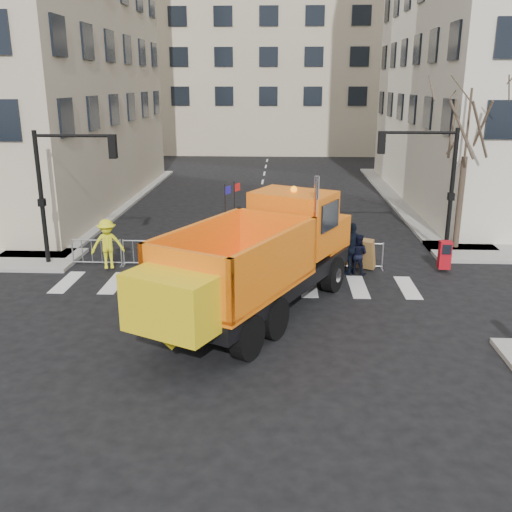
{
  "coord_description": "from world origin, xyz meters",
  "views": [
    {
      "loc": [
        1.5,
        -14.2,
        7.18
      ],
      "look_at": [
        0.71,
        2.5,
        2.05
      ],
      "focal_mm": 40.0,
      "sensor_mm": 36.0,
      "label": 1
    }
  ],
  "objects_px": {
    "cop_b": "(358,254)",
    "worker": "(107,244)",
    "cop_a": "(316,250)",
    "cop_c": "(352,248)",
    "plow_truck": "(258,258)",
    "newspaper_box": "(445,255)"
  },
  "relations": [
    {
      "from": "cop_a",
      "to": "cop_c",
      "type": "distance_m",
      "value": 1.38
    },
    {
      "from": "cop_b",
      "to": "newspaper_box",
      "type": "relative_size",
      "value": 1.45
    },
    {
      "from": "plow_truck",
      "to": "cop_c",
      "type": "bearing_deg",
      "value": -11.41
    },
    {
      "from": "plow_truck",
      "to": "cop_b",
      "type": "height_order",
      "value": "plow_truck"
    },
    {
      "from": "cop_b",
      "to": "newspaper_box",
      "type": "distance_m",
      "value": 3.45
    },
    {
      "from": "cop_c",
      "to": "newspaper_box",
      "type": "xyz_separation_m",
      "value": [
        3.67,
        0.38,
        -0.32
      ]
    },
    {
      "from": "plow_truck",
      "to": "cop_b",
      "type": "distance_m",
      "value": 5.78
    },
    {
      "from": "cop_b",
      "to": "worker",
      "type": "xyz_separation_m",
      "value": [
        -9.71,
        -0.2,
        0.33
      ]
    },
    {
      "from": "cop_b",
      "to": "worker",
      "type": "relative_size",
      "value": 0.81
    },
    {
      "from": "plow_truck",
      "to": "cop_c",
      "type": "xyz_separation_m",
      "value": [
        3.42,
        4.33,
        -0.92
      ]
    },
    {
      "from": "cop_b",
      "to": "cop_c",
      "type": "relative_size",
      "value": 0.78
    },
    {
      "from": "plow_truck",
      "to": "cop_b",
      "type": "relative_size",
      "value": 7.14
    },
    {
      "from": "cop_a",
      "to": "plow_truck",
      "type": "bearing_deg",
      "value": 24.37
    },
    {
      "from": "worker",
      "to": "cop_b",
      "type": "bearing_deg",
      "value": -17.59
    },
    {
      "from": "plow_truck",
      "to": "cop_a",
      "type": "bearing_deg",
      "value": 1.69
    },
    {
      "from": "plow_truck",
      "to": "cop_c",
      "type": "height_order",
      "value": "plow_truck"
    },
    {
      "from": "cop_a",
      "to": "newspaper_box",
      "type": "distance_m",
      "value": 5.07
    },
    {
      "from": "cop_c",
      "to": "plow_truck",
      "type": "bearing_deg",
      "value": 7.37
    },
    {
      "from": "plow_truck",
      "to": "newspaper_box",
      "type": "xyz_separation_m",
      "value": [
        7.08,
        4.71,
        -1.24
      ]
    },
    {
      "from": "cop_b",
      "to": "plow_truck",
      "type": "bearing_deg",
      "value": 75.09
    },
    {
      "from": "cop_a",
      "to": "cop_c",
      "type": "relative_size",
      "value": 0.93
    },
    {
      "from": "cop_b",
      "to": "cop_a",
      "type": "bearing_deg",
      "value": 25.29
    }
  ]
}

